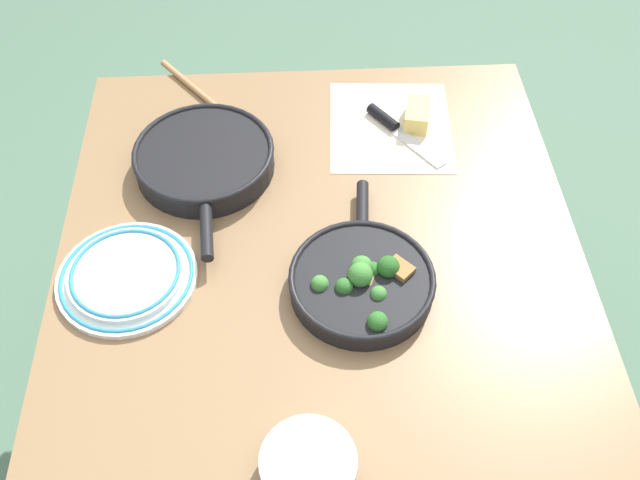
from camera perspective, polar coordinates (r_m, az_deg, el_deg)
name	(u,v)px	position (r m, az deg, el deg)	size (l,w,h in m)	color
ground_plane	(320,419)	(2.03, 0.00, -14.16)	(14.00, 14.00, 0.00)	#51755B
dining_table_red	(320,273)	(1.44, 0.00, -2.67)	(1.08, 1.00, 0.77)	olive
skillet_broccoli	(362,280)	(1.29, 3.41, -3.25)	(0.38, 0.27, 0.07)	black
skillet_eggs	(204,159)	(1.51, -9.23, 6.39)	(0.42, 0.29, 0.06)	black
wooden_spoon	(222,111)	(1.64, -7.87, 10.18)	(0.32, 0.26, 0.02)	#A87A4C
parchment_sheet	(390,126)	(1.61, 5.65, 9.03)	(0.31, 0.28, 0.00)	beige
grater_knife	(394,127)	(1.60, 5.97, 8.96)	(0.20, 0.16, 0.02)	silver
cheese_block	(417,115)	(1.61, 7.77, 9.88)	(0.10, 0.07, 0.04)	#EACC66
dinner_plate_stack	(126,276)	(1.36, -15.22, -2.76)	(0.26, 0.26, 0.03)	white
prep_bowl_steel	(308,466)	(1.12, -0.94, -17.65)	(0.15, 0.15, 0.05)	#B7B7BC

